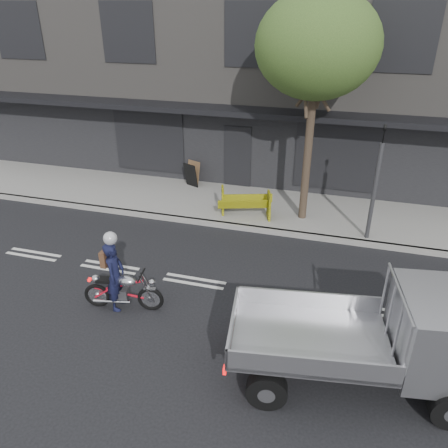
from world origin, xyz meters
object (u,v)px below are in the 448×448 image
at_px(street_tree, 317,46).
at_px(motorcycle, 123,290).
at_px(rider, 115,276).
at_px(sandwich_board, 191,175).
at_px(traffic_light_pole, 374,190).
at_px(flatbed_ute, 419,335).
at_px(construction_barrier, 244,205).

xyz_separation_m(street_tree, motorcycle, (-3.40, -5.65, -4.78)).
distance_m(rider, sandwich_board, 7.17).
bearing_deg(street_tree, traffic_light_pole, -23.03).
xyz_separation_m(motorcycle, flatbed_ute, (6.10, -0.64, 0.69)).
bearing_deg(construction_barrier, street_tree, 18.75).
bearing_deg(rider, traffic_light_pole, -58.75).
distance_m(motorcycle, flatbed_ute, 6.17).
relative_size(motorcycle, flatbed_ute, 0.39).
bearing_deg(traffic_light_pole, flatbed_ute, -82.66).
height_order(flatbed_ute, sandwich_board, flatbed_ute).
height_order(street_tree, motorcycle, street_tree).
height_order(motorcycle, flatbed_ute, flatbed_ute).
xyz_separation_m(motorcycle, construction_barrier, (1.60, 5.04, 0.11)).
relative_size(flatbed_ute, sandwich_board, 5.23).
bearing_deg(traffic_light_pole, rider, -139.15).
xyz_separation_m(traffic_light_pole, sandwich_board, (-6.34, 2.32, -1.05)).
distance_m(street_tree, construction_barrier, 5.04).
height_order(motorcycle, sandwich_board, sandwich_board).
bearing_deg(flatbed_ute, traffic_light_pole, 88.85).
distance_m(rider, flatbed_ute, 6.29).
relative_size(street_tree, flatbed_ute, 1.43).
relative_size(rider, flatbed_ute, 0.36).
bearing_deg(rider, sandwich_board, -3.31).
xyz_separation_m(motorcycle, rider, (-0.15, -0.00, 0.34)).
bearing_deg(traffic_light_pole, sandwich_board, 159.85).
xyz_separation_m(street_tree, construction_barrier, (-1.80, -0.61, -4.67)).
height_order(traffic_light_pole, sandwich_board, traffic_light_pole).
distance_m(traffic_light_pole, construction_barrier, 3.95).
distance_m(street_tree, rider, 8.01).
relative_size(flatbed_ute, construction_barrier, 2.88).
relative_size(motorcycle, sandwich_board, 2.06).
distance_m(traffic_light_pole, motorcycle, 7.32).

